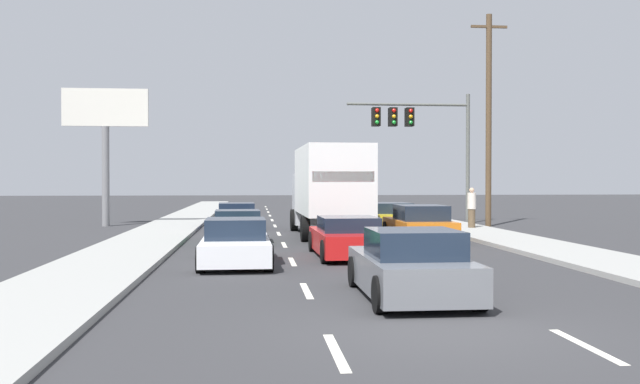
{
  "coord_description": "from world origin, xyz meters",
  "views": [
    {
      "loc": [
        -2.78,
        -10.11,
        2.24
      ],
      "look_at": [
        -0.56,
        12.51,
        1.86
      ],
      "focal_mm": 38.54,
      "sensor_mm": 36.0,
      "label": 1
    }
  ],
  "objects": [
    {
      "name": "ground_plane",
      "position": [
        0.0,
        25.0,
        0.0
      ],
      "size": [
        140.0,
        140.0,
        0.0
      ],
      "primitive_type": "plane",
      "color": "#333335"
    },
    {
      "name": "sidewalk_right",
      "position": [
        6.61,
        20.0,
        0.07
      ],
      "size": [
        2.71,
        80.0,
        0.14
      ],
      "primitive_type": "cube",
      "color": "#9E9E99",
      "rests_on": "ground_plane"
    },
    {
      "name": "sidewalk_left",
      "position": [
        -6.61,
        20.0,
        0.07
      ],
      "size": [
        2.71,
        80.0,
        0.14
      ],
      "primitive_type": "cube",
      "color": "#9E9E99",
      "rests_on": "ground_plane"
    },
    {
      "name": "lane_markings",
      "position": [
        0.0,
        21.24,
        0.0
      ],
      "size": [
        3.54,
        57.0,
        0.01
      ],
      "color": "silver",
      "rests_on": "ground_plane"
    },
    {
      "name": "car_navy",
      "position": [
        -3.54,
        22.22,
        0.55
      ],
      "size": [
        2.07,
        4.35,
        1.19
      ],
      "color": "#141E4C",
      "rests_on": "ground_plane"
    },
    {
      "name": "car_green",
      "position": [
        -3.33,
        14.66,
        0.53
      ],
      "size": [
        2.0,
        4.2,
        1.18
      ],
      "color": "#196B38",
      "rests_on": "ground_plane"
    },
    {
      "name": "car_white",
      "position": [
        -3.24,
        8.32,
        0.54
      ],
      "size": [
        1.93,
        4.38,
        1.22
      ],
      "color": "white",
      "rests_on": "ground_plane"
    },
    {
      "name": "box_truck",
      "position": [
        0.23,
        17.13,
        2.02
      ],
      "size": [
        2.68,
        8.4,
        3.54
      ],
      "color": "white",
      "rests_on": "ground_plane"
    },
    {
      "name": "car_red",
      "position": [
        -0.01,
        9.79,
        0.55
      ],
      "size": [
        2.01,
        4.32,
        1.18
      ],
      "color": "red",
      "rests_on": "ground_plane"
    },
    {
      "name": "car_gray",
      "position": [
        0.21,
        2.65,
        0.59
      ],
      "size": [
        1.92,
        4.03,
        1.32
      ],
      "color": "slate",
      "rests_on": "ground_plane"
    },
    {
      "name": "car_yellow",
      "position": [
        3.59,
        21.0,
        0.57
      ],
      "size": [
        1.99,
        4.1,
        1.21
      ],
      "color": "yellow",
      "rests_on": "ground_plane"
    },
    {
      "name": "car_orange",
      "position": [
        3.31,
        14.59,
        0.61
      ],
      "size": [
        1.98,
        4.34,
        1.34
      ],
      "color": "orange",
      "rests_on": "ground_plane"
    },
    {
      "name": "traffic_signal_mast",
      "position": [
        5.42,
        24.55,
        5.05
      ],
      "size": [
        6.43,
        0.69,
        6.72
      ],
      "color": "#595B56",
      "rests_on": "ground_plane"
    },
    {
      "name": "utility_pole_mid",
      "position": [
        8.67,
        22.4,
        5.3
      ],
      "size": [
        1.8,
        0.28,
        10.33
      ],
      "color": "brown",
      "rests_on": "ground_plane"
    },
    {
      "name": "roadside_billboard",
      "position": [
        -9.96,
        24.34,
        4.83
      ],
      "size": [
        4.12,
        0.36,
        6.74
      ],
      "color": "slate",
      "rests_on": "ground_plane"
    },
    {
      "name": "pedestrian_near_corner",
      "position": [
        6.94,
        19.68,
        1.03
      ],
      "size": [
        0.38,
        0.38,
        1.78
      ],
      "color": "brown",
      "rests_on": "sidewalk_right"
    }
  ]
}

